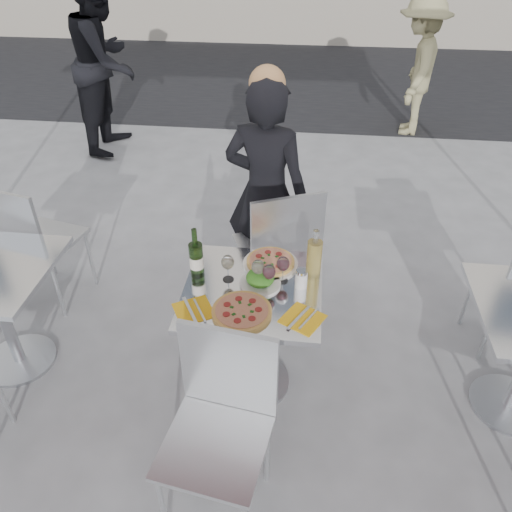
# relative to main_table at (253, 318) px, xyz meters

# --- Properties ---
(ground) EXTENTS (80.00, 80.00, 0.00)m
(ground) POSITION_rel_main_table_xyz_m (0.00, 0.00, -0.54)
(ground) COLOR slate
(street_asphalt) EXTENTS (24.00, 5.00, 0.00)m
(street_asphalt) POSITION_rel_main_table_xyz_m (0.00, 6.50, -0.54)
(street_asphalt) COLOR black
(street_asphalt) RESTS_ON ground
(main_table) EXTENTS (0.72, 0.72, 0.75)m
(main_table) POSITION_rel_main_table_xyz_m (0.00, 0.00, 0.00)
(main_table) COLOR #B7BABF
(main_table) RESTS_ON ground
(chair_far) EXTENTS (0.62, 0.62, 1.02)m
(chair_far) POSITION_rel_main_table_xyz_m (0.10, 0.62, 0.06)
(chair_far) COLOR silver
(chair_far) RESTS_ON ground
(chair_near) EXTENTS (0.51, 0.52, 0.97)m
(chair_near) POSITION_rel_main_table_xyz_m (-0.06, -0.67, 0.04)
(chair_near) COLOR silver
(chair_near) RESTS_ON ground
(side_chair_lfar) EXTENTS (0.53, 0.54, 0.97)m
(side_chair_lfar) POSITION_rel_main_table_xyz_m (-1.56, 0.57, 0.04)
(side_chair_lfar) COLOR silver
(side_chair_lfar) RESTS_ON ground
(woman_diner) EXTENTS (0.65, 0.50, 1.58)m
(woman_diner) POSITION_rel_main_table_xyz_m (-0.03, 0.95, 0.25)
(woman_diner) COLOR black
(woman_diner) RESTS_ON ground
(pedestrian_a) EXTENTS (0.74, 0.95, 1.92)m
(pedestrian_a) POSITION_rel_main_table_xyz_m (-2.01, 3.36, 0.42)
(pedestrian_a) COLOR black
(pedestrian_a) RESTS_ON ground
(pedestrian_b) EXTENTS (0.76, 1.10, 1.56)m
(pedestrian_b) POSITION_rel_main_table_xyz_m (1.43, 4.20, 0.24)
(pedestrian_b) COLOR #9B9264
(pedestrian_b) RESTS_ON ground
(pizza_near) EXTENTS (0.30, 0.30, 0.02)m
(pizza_near) POSITION_rel_main_table_xyz_m (-0.03, -0.19, 0.22)
(pizza_near) COLOR #E9B75B
(pizza_near) RESTS_ON main_table
(pizza_far) EXTENTS (0.31, 0.31, 0.03)m
(pizza_far) POSITION_rel_main_table_xyz_m (0.07, 0.21, 0.23)
(pizza_far) COLOR white
(pizza_far) RESTS_ON main_table
(salad_plate) EXTENTS (0.22, 0.22, 0.09)m
(salad_plate) POSITION_rel_main_table_xyz_m (0.04, 0.04, 0.25)
(salad_plate) COLOR white
(salad_plate) RESTS_ON main_table
(wine_bottle) EXTENTS (0.07, 0.08, 0.29)m
(wine_bottle) POSITION_rel_main_table_xyz_m (-0.31, 0.08, 0.32)
(wine_bottle) COLOR #2C511E
(wine_bottle) RESTS_ON main_table
(carafe) EXTENTS (0.08, 0.08, 0.29)m
(carafe) POSITION_rel_main_table_xyz_m (0.31, 0.14, 0.33)
(carafe) COLOR #CBB456
(carafe) RESTS_ON main_table
(sugar_shaker) EXTENTS (0.06, 0.06, 0.11)m
(sugar_shaker) POSITION_rel_main_table_xyz_m (0.25, 0.04, 0.26)
(sugar_shaker) COLOR white
(sugar_shaker) RESTS_ON main_table
(wineglass_white_a) EXTENTS (0.07, 0.07, 0.16)m
(wineglass_white_a) POSITION_rel_main_table_xyz_m (-0.14, 0.06, 0.32)
(wineglass_white_a) COLOR white
(wineglass_white_a) RESTS_ON main_table
(wineglass_white_b) EXTENTS (0.07, 0.07, 0.16)m
(wineglass_white_b) POSITION_rel_main_table_xyz_m (0.02, 0.04, 0.32)
(wineglass_white_b) COLOR white
(wineglass_white_b) RESTS_ON main_table
(wineglass_red_a) EXTENTS (0.07, 0.07, 0.16)m
(wineglass_red_a) POSITION_rel_main_table_xyz_m (0.08, 0.00, 0.32)
(wineglass_red_a) COLOR white
(wineglass_red_a) RESTS_ON main_table
(wineglass_red_b) EXTENTS (0.07, 0.07, 0.16)m
(wineglass_red_b) POSITION_rel_main_table_xyz_m (0.15, 0.08, 0.32)
(wineglass_red_b) COLOR white
(wineglass_red_b) RESTS_ON main_table
(napkin_left) EXTENTS (0.25, 0.25, 0.01)m
(napkin_left) POSITION_rel_main_table_xyz_m (-0.27, -0.21, 0.21)
(napkin_left) COLOR yellow
(napkin_left) RESTS_ON main_table
(napkin_right) EXTENTS (0.25, 0.25, 0.01)m
(napkin_right) POSITION_rel_main_table_xyz_m (0.27, -0.20, 0.21)
(napkin_right) COLOR yellow
(napkin_right) RESTS_ON main_table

